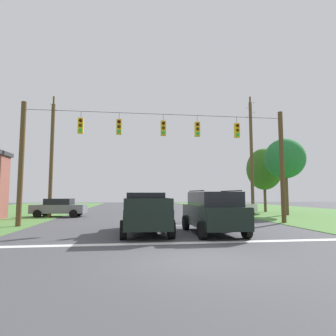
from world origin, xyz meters
TOP-DOWN VIEW (x-y plane):
  - ground_plane at (0.00, 0.00)m, footprint 120.00×120.00m
  - shoulder_grass_right at (15.55, 15.00)m, footprint 16.00×80.00m
  - stop_bar_stripe at (0.00, 2.86)m, footprint 14.34×0.45m
  - lane_dash_0 at (0.00, 8.86)m, footprint 2.50×0.15m
  - lane_dash_1 at (0.00, 15.61)m, footprint 2.50×0.15m
  - lane_dash_2 at (0.00, 21.69)m, footprint 2.50×0.15m
  - lane_dash_3 at (0.00, 28.37)m, footprint 2.50×0.15m
  - overhead_signal_span at (-0.04, 9.52)m, footprint 16.72×0.31m
  - pickup_truck at (-1.08, 5.89)m, footprint 2.30×5.41m
  - suv_black at (2.09, 5.18)m, footprint 2.28×4.83m
  - distant_car_crossing_white at (7.22, 16.93)m, footprint 4.43×2.29m
  - distant_car_oncoming at (-7.75, 16.75)m, footprint 4.42×2.26m
  - utility_pole_mid_right at (9.03, 16.24)m, footprint 0.28×1.61m
  - utility_pole_near_left at (-8.36, 16.14)m, footprint 0.30×1.80m
  - tree_roadside_right at (12.06, 15.91)m, footprint 3.58×3.58m
  - tree_roadside_far_right at (12.34, 20.57)m, footprint 3.70×3.70m

SIDE VIEW (x-z plane):
  - ground_plane at x=0.00m, z-range 0.00..0.00m
  - stop_bar_stripe at x=0.00m, z-range 0.00..0.01m
  - lane_dash_0 at x=0.00m, z-range 0.00..0.01m
  - lane_dash_1 at x=0.00m, z-range 0.00..0.01m
  - lane_dash_2 at x=0.00m, z-range 0.00..0.01m
  - lane_dash_3 at x=0.00m, z-range 0.00..0.01m
  - shoulder_grass_right at x=15.55m, z-range 0.00..0.03m
  - distant_car_crossing_white at x=7.22m, z-range 0.03..1.55m
  - distant_car_oncoming at x=-7.75m, z-range 0.03..1.55m
  - pickup_truck at x=-1.08m, z-range -0.01..1.94m
  - suv_black at x=2.09m, z-range 0.03..2.09m
  - overhead_signal_span at x=-0.04m, z-range 0.54..7.98m
  - tree_roadside_far_right at x=12.34m, z-range 1.17..7.97m
  - utility_pole_near_left at x=-8.36m, z-range -0.18..9.92m
  - tree_roadside_right at x=12.06m, z-range 1.62..8.56m
  - utility_pole_mid_right at x=9.03m, z-range 0.01..10.91m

